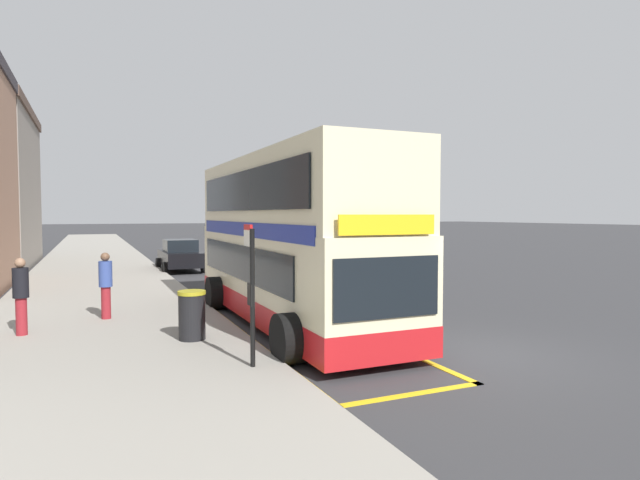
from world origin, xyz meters
TOP-DOWN VIEW (x-y plane):
  - ground_plane at (0.00, 32.00)m, footprint 260.00×260.00m
  - pavement_near at (-7.00, 32.00)m, footprint 6.00×76.00m
  - double_decker_bus at (-2.46, 4.49)m, footprint 3.17×10.12m
  - bus_bay_markings at (-2.58, 4.94)m, footprint 2.83×13.10m
  - bus_stop_sign at (-4.61, 0.63)m, footprint 0.09×0.51m
  - parked_car_silver_far at (4.82, 19.86)m, footprint 2.09×4.20m
  - parked_car_black_across at (-3.08, 18.77)m, footprint 2.09×4.20m
  - pedestrian_waiting_near_sign at (-6.92, 6.33)m, footprint 0.34×0.34m
  - pedestrian_further_back at (-8.75, 5.07)m, footprint 0.34×0.34m
  - litter_bin at (-5.25, 3.09)m, footprint 0.61×0.61m

SIDE VIEW (x-z plane):
  - ground_plane at x=0.00m, z-range 0.00..0.00m
  - bus_bay_markings at x=-2.58m, z-range 0.00..0.01m
  - pavement_near at x=-7.00m, z-range 0.00..0.14m
  - litter_bin at x=-5.25m, z-range 0.14..1.22m
  - parked_car_silver_far at x=4.82m, z-range -0.01..1.61m
  - parked_car_black_across at x=-3.08m, z-range -0.01..1.61m
  - pedestrian_waiting_near_sign at x=-6.92m, z-range 0.22..1.98m
  - pedestrian_further_back at x=-8.75m, z-range 0.22..2.00m
  - bus_stop_sign at x=-4.61m, z-range 0.38..2.96m
  - double_decker_bus at x=-2.46m, z-range -0.14..4.26m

